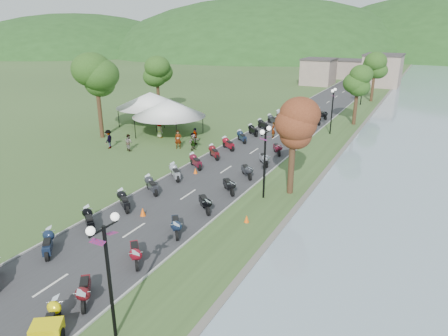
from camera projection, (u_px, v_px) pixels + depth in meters
The scene contains 15 objects.
road at pixel (293, 125), 48.76m from camera, with size 7.00×120.00×0.02m, color #343437.
hills_backdrop at pixel (402, 53), 182.80m from camera, with size 360.00×120.00×76.00m, color #285621, non-canonical shape.
far_building at pixel (350, 70), 86.49m from camera, with size 18.00×16.00×5.00m, color gray.
yellow_trike at pixel (51, 320), 15.69m from camera, with size 2.16×1.35×0.99m, color yellow, non-canonical shape.
moto_row_left at pixel (205, 157), 35.19m from camera, with size 2.60×48.27×1.10m, color #331411, non-canonical shape.
moto_row_right at pixel (264, 159), 34.73m from camera, with size 2.60×43.93×1.10m, color #331411, non-canonical shape.
streetlamp_near at pixel (110, 282), 14.73m from camera, with size 1.40×1.40×5.00m, color black, non-canonical shape.
vendor_tent_main at pixel (169, 118), 43.55m from camera, with size 5.33×5.33×4.00m, color white, non-canonical shape.
vendor_tent_side at pixel (151, 109), 48.49m from camera, with size 5.53×5.53×4.00m, color white, non-canonical shape.
tree_park_left at pixel (97, 88), 41.78m from camera, with size 3.87×3.87×10.74m, color #305D1D, non-canonical shape.
tree_lakeside at pixel (293, 142), 27.70m from camera, with size 2.77×2.77×7.70m, color #305D1D, non-canonical shape.
pedestrian_a at pixel (179, 149), 39.53m from camera, with size 0.67×0.49×1.85m, color slate.
pedestrian_b at pixel (129, 151), 38.89m from camera, with size 0.80×0.44×1.64m, color slate.
pedestrian_c at pixel (109, 148), 39.66m from camera, with size 1.21×0.50×1.87m, color slate.
traffic_cone_near at pixel (143, 212), 25.36m from camera, with size 0.36×0.36×0.57m, color #F2590C.
Camera 1 is at (14.38, -6.25, 11.39)m, focal length 32.00 mm.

